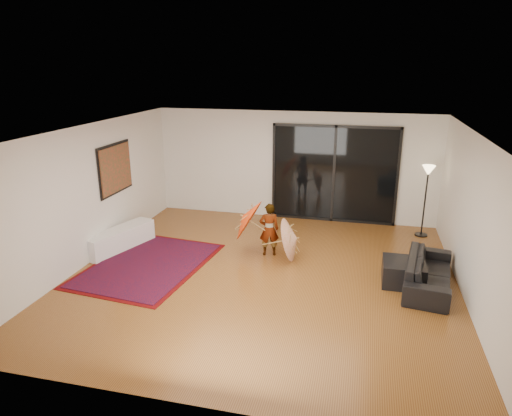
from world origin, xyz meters
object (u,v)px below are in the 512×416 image
(media_console, at_px, (120,239))
(sofa, at_px, (429,272))
(ottoman, at_px, (403,273))
(child, at_px, (269,229))

(media_console, xyz_separation_m, sofa, (6.20, -0.27, 0.05))
(media_console, distance_m, ottoman, 5.78)
(media_console, xyz_separation_m, ottoman, (5.78, -0.25, -0.02))
(ottoman, bearing_deg, sofa, -3.24)
(media_console, bearing_deg, child, 26.54)
(sofa, xyz_separation_m, ottoman, (-0.42, 0.02, -0.07))
(ottoman, height_order, child, child)
(media_console, relative_size, ottoman, 2.24)
(ottoman, xyz_separation_m, child, (-2.62, 0.70, 0.34))
(child, bearing_deg, ottoman, 148.76)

